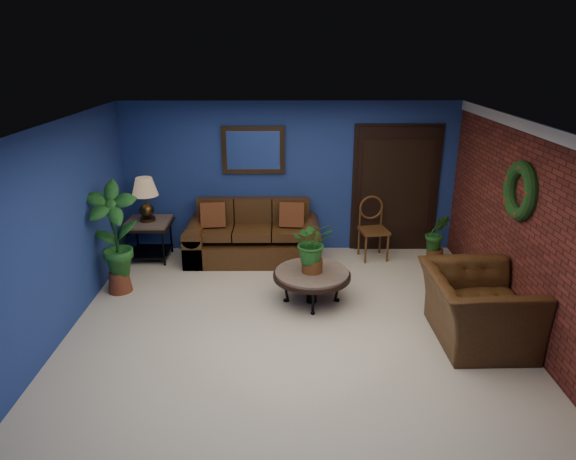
{
  "coord_description": "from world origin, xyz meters",
  "views": [
    {
      "loc": [
        -0.09,
        -5.78,
        3.31
      ],
      "look_at": [
        -0.05,
        0.55,
        1.03
      ],
      "focal_mm": 32.0,
      "sensor_mm": 36.0,
      "label": 1
    }
  ],
  "objects_px": {
    "table_lamp": "(145,194)",
    "armchair": "(476,308)",
    "end_table": "(149,230)",
    "side_chair": "(373,224)",
    "coffee_table": "(312,275)",
    "sofa": "(253,240)"
  },
  "relations": [
    {
      "from": "end_table",
      "to": "side_chair",
      "type": "xyz_separation_m",
      "value": [
        3.64,
        0.07,
        0.07
      ]
    },
    {
      "from": "side_chair",
      "to": "armchair",
      "type": "bearing_deg",
      "value": -81.94
    },
    {
      "from": "sofa",
      "to": "table_lamp",
      "type": "relative_size",
      "value": 3.15
    },
    {
      "from": "armchair",
      "to": "coffee_table",
      "type": "bearing_deg",
      "value": 61.81
    },
    {
      "from": "sofa",
      "to": "coffee_table",
      "type": "xyz_separation_m",
      "value": [
        0.88,
        -1.56,
        0.08
      ]
    },
    {
      "from": "coffee_table",
      "to": "table_lamp",
      "type": "relative_size",
      "value": 1.54
    },
    {
      "from": "table_lamp",
      "to": "side_chair",
      "type": "height_order",
      "value": "table_lamp"
    },
    {
      "from": "armchair",
      "to": "sofa",
      "type": "bearing_deg",
      "value": 46.57
    },
    {
      "from": "end_table",
      "to": "side_chair",
      "type": "relative_size",
      "value": 0.71
    },
    {
      "from": "side_chair",
      "to": "armchair",
      "type": "relative_size",
      "value": 0.79
    },
    {
      "from": "coffee_table",
      "to": "table_lamp",
      "type": "xyz_separation_m",
      "value": [
        -2.57,
        1.53,
        0.71
      ]
    },
    {
      "from": "end_table",
      "to": "armchair",
      "type": "relative_size",
      "value": 0.56
    },
    {
      "from": "side_chair",
      "to": "sofa",
      "type": "bearing_deg",
      "value": 171.94
    },
    {
      "from": "coffee_table",
      "to": "side_chair",
      "type": "relative_size",
      "value": 1.03
    },
    {
      "from": "table_lamp",
      "to": "side_chair",
      "type": "distance_m",
      "value": 3.68
    },
    {
      "from": "table_lamp",
      "to": "armchair",
      "type": "relative_size",
      "value": 0.53
    },
    {
      "from": "end_table",
      "to": "side_chair",
      "type": "distance_m",
      "value": 3.65
    },
    {
      "from": "table_lamp",
      "to": "armchair",
      "type": "bearing_deg",
      "value": -29.32
    },
    {
      "from": "sofa",
      "to": "side_chair",
      "type": "distance_m",
      "value": 1.97
    },
    {
      "from": "end_table",
      "to": "armchair",
      "type": "distance_m",
      "value": 5.1
    },
    {
      "from": "coffee_table",
      "to": "side_chair",
      "type": "bearing_deg",
      "value": 56.23
    },
    {
      "from": "coffee_table",
      "to": "end_table",
      "type": "xyz_separation_m",
      "value": [
        -2.57,
        1.53,
        0.11
      ]
    }
  ]
}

